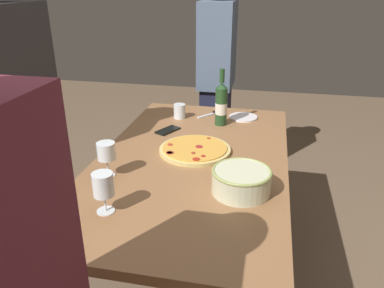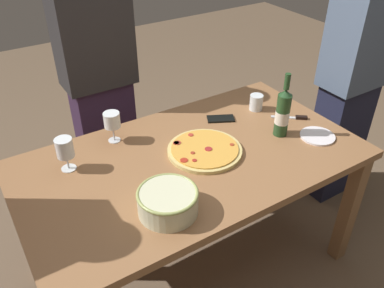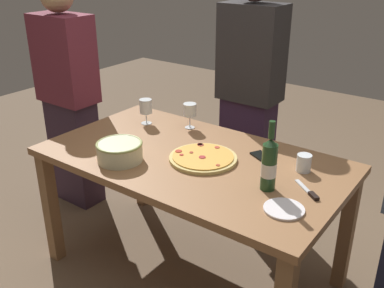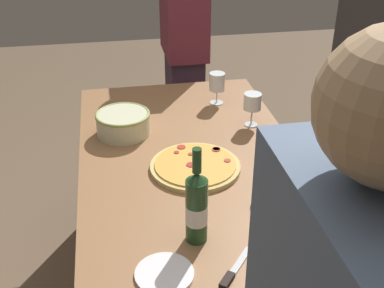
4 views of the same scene
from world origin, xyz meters
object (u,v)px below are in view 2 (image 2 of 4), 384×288
at_px(person_guest_right, 99,78).
at_px(wine_glass_by_bottle, 65,149).
at_px(serving_bowl, 168,201).
at_px(side_plate, 317,136).
at_px(pizza, 204,150).
at_px(wine_bottle, 283,112).
at_px(dining_table, 192,172).
at_px(cup_amber, 256,102).
at_px(person_guest_left, 352,80).
at_px(pizza_knife, 294,117).
at_px(cell_phone, 221,119).
at_px(wine_glass_near_pizza, 112,121).

bearing_deg(person_guest_right, wine_glass_by_bottle, -41.54).
distance_m(serving_bowl, side_plate, 0.90).
height_order(pizza, wine_bottle, wine_bottle).
bearing_deg(side_plate, wine_bottle, 139.33).
height_order(dining_table, side_plate, side_plate).
bearing_deg(pizza, cup_amber, 21.81).
xyz_separation_m(serving_bowl, person_guest_left, (1.43, 0.31, 0.02)).
bearing_deg(dining_table, pizza, 2.01).
height_order(serving_bowl, cup_amber, serving_bowl).
relative_size(pizza, cup_amber, 4.06).
bearing_deg(pizza_knife, dining_table, -179.85).
bearing_deg(person_guest_left, pizza_knife, 3.28).
height_order(wine_glass_by_bottle, side_plate, wine_glass_by_bottle).
relative_size(pizza, person_guest_left, 0.22).
bearing_deg(wine_glass_by_bottle, pizza, -20.21).
height_order(wine_bottle, person_guest_left, person_guest_left).
bearing_deg(cup_amber, person_guest_left, -12.33).
xyz_separation_m(dining_table, wine_glass_by_bottle, (-0.51, 0.22, 0.20)).
height_order(cell_phone, person_guest_right, person_guest_right).
height_order(pizza, wine_glass_by_bottle, wine_glass_by_bottle).
distance_m(pizza, person_guest_left, 1.09).
xyz_separation_m(serving_bowl, cup_amber, (0.81, 0.45, -0.01)).
bearing_deg(person_guest_left, serving_bowl, 9.58).
distance_m(serving_bowl, person_guest_left, 1.47).
height_order(pizza, pizza_knife, pizza).
relative_size(dining_table, cell_phone, 11.11).
bearing_deg(cell_phone, dining_table, -29.34).
xyz_separation_m(pizza, cell_phone, (0.24, 0.20, -0.01)).
relative_size(wine_glass_near_pizza, pizza_knife, 0.95).
bearing_deg(side_plate, person_guest_right, 126.28).
height_order(wine_glass_near_pizza, cup_amber, wine_glass_near_pizza).
bearing_deg(person_guest_left, side_plate, 21.99).
xyz_separation_m(serving_bowl, side_plate, (0.89, 0.06, -0.05)).
bearing_deg(cell_phone, pizza_knife, 86.73).
bearing_deg(wine_glass_near_pizza, pizza, -44.60).
relative_size(wine_glass_by_bottle, person_guest_left, 0.10).
relative_size(pizza, side_plate, 2.04).
height_order(pizza, person_guest_left, person_guest_left).
distance_m(cell_phone, person_guest_left, 0.87).
xyz_separation_m(dining_table, cup_amber, (0.54, 0.19, 0.14)).
bearing_deg(serving_bowl, person_guest_left, 12.30).
bearing_deg(cup_amber, cell_phone, 176.71).
xyz_separation_m(serving_bowl, cell_phone, (0.58, 0.46, -0.05)).
xyz_separation_m(wine_bottle, wine_glass_by_bottle, (-0.99, 0.29, -0.02)).
xyz_separation_m(pizza, wine_glass_near_pizza, (-0.32, 0.32, 0.10)).
xyz_separation_m(wine_bottle, pizza_knife, (0.17, 0.07, -0.12)).
height_order(serving_bowl, person_guest_right, person_guest_right).
bearing_deg(wine_glass_near_pizza, serving_bowl, -92.15).
distance_m(cell_phone, person_guest_right, 0.76).
bearing_deg(dining_table, wine_bottle, -8.57).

